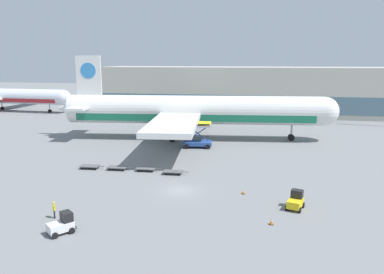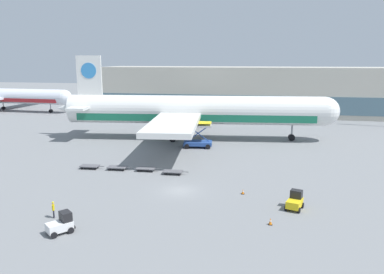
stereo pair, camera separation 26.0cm
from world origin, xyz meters
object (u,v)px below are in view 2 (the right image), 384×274
object	(u,v)px
airplane_main	(191,111)
traffic_cone_near	(243,192)
baggage_dolly_second	(117,167)
ground_crew_near	(53,208)
scissor_lift_loader	(198,138)
baggage_tug_mid	(61,224)
baggage_dolly_lead	(90,166)
airplane_distant	(4,96)
baggage_dolly_third	(146,168)
baggage_tug_foreground	(295,201)
traffic_cone_far	(270,221)
baggage_dolly_trail	(173,172)

from	to	relation	value
airplane_main	traffic_cone_near	bearing A→B (deg)	-73.94
baggage_dolly_second	ground_crew_near	distance (m)	17.65
scissor_lift_loader	baggage_dolly_second	world-z (taller)	scissor_lift_loader
baggage_tug_mid	traffic_cone_near	world-z (taller)	baggage_tug_mid
baggage_tug_mid	baggage_dolly_lead	bearing A→B (deg)	58.65
airplane_main	airplane_distant	distance (m)	73.60
airplane_distant	baggage_dolly_third	world-z (taller)	airplane_distant
airplane_distant	traffic_cone_near	distance (m)	100.60
baggage_tug_foreground	traffic_cone_far	world-z (taller)	baggage_tug_foreground
baggage_dolly_third	ground_crew_near	xyz separation A→B (m)	(-4.24, -17.87, 0.67)
airplane_main	baggage_dolly_trail	distance (m)	25.27
traffic_cone_near	baggage_dolly_lead	bearing A→B (deg)	164.27
baggage_tug_mid	ground_crew_near	bearing A→B (deg)	80.58
baggage_tug_mid	baggage_dolly_third	size ratio (longest dim) A/B	0.75
baggage_tug_foreground	traffic_cone_far	xyz separation A→B (m)	(-2.69, -4.74, -0.53)
scissor_lift_loader	baggage_tug_foreground	xyz separation A→B (m)	(15.72, -27.10, -0.98)
airplane_distant	baggage_tug_foreground	world-z (taller)	airplane_distant
ground_crew_near	traffic_cone_near	distance (m)	21.82
ground_crew_near	traffic_cone_near	world-z (taller)	ground_crew_near
baggage_dolly_third	traffic_cone_far	size ratio (longest dim) A/B	5.27
baggage_dolly_trail	baggage_dolly_third	bearing A→B (deg)	167.10
airplane_distant	baggage_dolly_second	size ratio (longest dim) A/B	12.48
scissor_lift_loader	ground_crew_near	bearing A→B (deg)	-110.96
baggage_dolly_second	baggage_dolly_third	distance (m)	4.41
baggage_dolly_lead	ground_crew_near	world-z (taller)	ground_crew_near
traffic_cone_far	baggage_dolly_second	bearing A→B (deg)	146.02
traffic_cone_near	traffic_cone_far	bearing A→B (deg)	-68.65
airplane_main	traffic_cone_far	size ratio (longest dim) A/B	81.99
airplane_distant	traffic_cone_far	bearing A→B (deg)	-38.16
scissor_lift_loader	baggage_tug_mid	xyz separation A→B (m)	(-6.52, -37.42, -0.98)
airplane_main	scissor_lift_loader	xyz separation A→B (m)	(2.77, -7.21, -3.99)
baggage_tug_foreground	traffic_cone_near	distance (m)	6.89
ground_crew_near	baggage_tug_foreground	bearing A→B (deg)	79.72
baggage_tug_foreground	traffic_cone_near	bearing A→B (deg)	77.55
airplane_distant	baggage_tug_foreground	size ratio (longest dim) A/B	16.92
airplane_main	baggage_dolly_lead	world-z (taller)	airplane_main
traffic_cone_near	traffic_cone_far	world-z (taller)	traffic_cone_far
airplane_main	baggage_tug_mid	world-z (taller)	airplane_main
baggage_dolly_lead	traffic_cone_far	bearing A→B (deg)	-31.67
baggage_dolly_lead	ground_crew_near	distance (m)	18.02
baggage_dolly_third	traffic_cone_near	bearing A→B (deg)	-28.10
airplane_main	ground_crew_near	world-z (taller)	airplane_main
traffic_cone_far	baggage_dolly_third	bearing A→B (deg)	139.55
airplane_distant	baggage_dolly_second	world-z (taller)	airplane_distant
baggage_dolly_trail	traffic_cone_near	size ratio (longest dim) A/B	6.14
baggage_dolly_trail	traffic_cone_near	world-z (taller)	traffic_cone_near
airplane_main	traffic_cone_far	distance (m)	42.48
airplane_distant	traffic_cone_near	bearing A→B (deg)	-35.76
airplane_main	baggage_dolly_lead	size ratio (longest dim) A/B	15.55
scissor_lift_loader	traffic_cone_near	world-z (taller)	scissor_lift_loader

